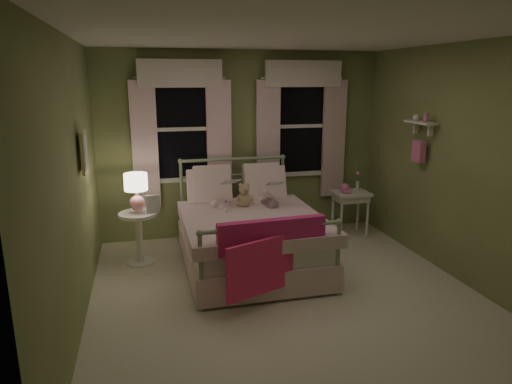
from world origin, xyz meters
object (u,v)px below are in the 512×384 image
object	(u,v)px
child_left	(219,183)
table_lamp	(136,188)
nightstand_right	(351,199)
nightstand_left	(139,231)
bed	(249,235)
teddy_bear	(244,197)
child_right	(263,182)

from	to	relation	value
child_left	table_lamp	distance (m)	1.01
nightstand_right	nightstand_left	bearing A→B (deg)	-173.51
nightstand_left	table_lamp	distance (m)	0.54
bed	teddy_bear	size ratio (longest dim) A/B	6.54
child_right	nightstand_left	xyz separation A→B (m)	(-1.57, -0.06, -0.51)
child_left	table_lamp	xyz separation A→B (m)	(-1.01, -0.06, 0.01)
bed	child_right	bearing A→B (deg)	56.40
child_left	table_lamp	size ratio (longest dim) A/B	1.68
child_left	nightstand_right	xyz separation A→B (m)	(1.94, 0.28, -0.40)
nightstand_left	nightstand_right	bearing A→B (deg)	6.49
child_right	nightstand_right	size ratio (longest dim) A/B	1.13
teddy_bear	child_left	bearing A→B (deg)	150.50
child_left	nightstand_right	size ratio (longest dim) A/B	1.18
bed	nightstand_left	distance (m)	1.34
nightstand_right	bed	bearing A→B (deg)	-157.15
child_right	table_lamp	xyz separation A→B (m)	(-1.57, -0.06, 0.02)
child_right	nightstand_left	bearing A→B (deg)	-4.64
child_left	child_right	world-z (taller)	child_left
nightstand_right	teddy_bear	bearing A→B (deg)	-165.29
child_left	table_lamp	world-z (taller)	child_left
bed	child_left	xyz separation A→B (m)	(-0.28, 0.42, 0.56)
table_lamp	nightstand_right	world-z (taller)	table_lamp
teddy_bear	table_lamp	world-z (taller)	table_lamp
bed	teddy_bear	xyz separation A→B (m)	(-0.00, 0.26, 0.41)
child_left	bed	bearing A→B (deg)	119.83
child_right	table_lamp	world-z (taller)	child_right
teddy_bear	nightstand_right	bearing A→B (deg)	14.71
nightstand_right	table_lamp	bearing A→B (deg)	-173.51
child_right	nightstand_right	bearing A→B (deg)	-175.42
bed	nightstand_right	bearing A→B (deg)	22.85
bed	nightstand_left	xyz separation A→B (m)	(-1.29, 0.36, 0.03)
child_right	nightstand_left	distance (m)	1.65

